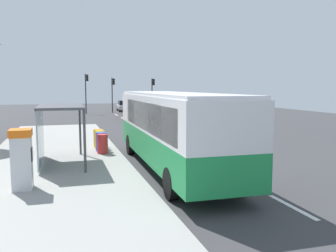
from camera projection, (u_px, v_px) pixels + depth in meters
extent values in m
cube|color=#38383A|center=(140.00, 129.00, 29.10)|extent=(56.00, 92.00, 0.04)
cube|color=#999993|center=(56.00, 162.00, 15.84)|extent=(6.20, 30.00, 0.18)
cube|color=silver|center=(292.00, 207.00, 10.11)|extent=(0.16, 2.20, 0.01)
cube|color=silver|center=(219.00, 168.00, 14.88)|extent=(0.16, 2.20, 0.01)
cube|color=silver|center=(181.00, 149.00, 19.64)|extent=(0.16, 2.20, 0.01)
cube|color=silver|center=(158.00, 137.00, 24.40)|extent=(0.16, 2.20, 0.01)
cube|color=silver|center=(142.00, 128.00, 29.16)|extent=(0.16, 2.20, 0.01)
cube|color=silver|center=(131.00, 123.00, 33.93)|extent=(0.16, 2.20, 0.01)
cube|color=silver|center=(123.00, 118.00, 38.69)|extent=(0.16, 2.20, 0.01)
cube|color=silver|center=(116.00, 115.00, 43.45)|extent=(0.16, 2.20, 0.01)
cube|color=#1E8C47|center=(172.00, 144.00, 14.53)|extent=(2.70, 11.04, 1.15)
cube|color=silver|center=(173.00, 113.00, 14.39)|extent=(2.70, 11.04, 1.45)
cube|color=silver|center=(173.00, 94.00, 14.30)|extent=(2.57, 10.82, 0.12)
cube|color=black|center=(145.00, 107.00, 19.62)|extent=(2.30, 0.16, 1.22)
cube|color=black|center=(146.00, 117.00, 13.60)|extent=(0.24, 8.58, 1.10)
cylinder|color=black|center=(130.00, 144.00, 18.03)|extent=(0.30, 1.00, 1.00)
cylinder|color=black|center=(172.00, 143.00, 18.63)|extent=(0.30, 1.00, 1.00)
cylinder|color=black|center=(171.00, 183.00, 10.75)|extent=(0.30, 1.00, 1.00)
cylinder|color=black|center=(238.00, 178.00, 11.36)|extent=(0.30, 1.00, 1.00)
cube|color=black|center=(143.00, 107.00, 37.70)|extent=(2.03, 5.21, 1.96)
cube|color=black|center=(143.00, 104.00, 37.66)|extent=(2.06, 3.13, 0.44)
cylinder|color=black|center=(156.00, 117.00, 36.16)|extent=(0.22, 0.68, 0.68)
cylinder|color=black|center=(139.00, 118.00, 35.65)|extent=(0.22, 0.68, 0.68)
cylinder|color=black|center=(147.00, 114.00, 39.97)|extent=(0.22, 0.68, 0.68)
cylinder|color=black|center=(131.00, 115.00, 39.45)|extent=(0.22, 0.68, 0.68)
cube|color=#B7B7BC|center=(124.00, 107.00, 50.04)|extent=(2.01, 4.48, 0.60)
cube|color=black|center=(124.00, 103.00, 49.78)|extent=(1.70, 2.45, 0.60)
cylinder|color=black|center=(117.00, 108.00, 51.33)|extent=(0.23, 0.65, 0.64)
cylinder|color=black|center=(129.00, 108.00, 51.72)|extent=(0.23, 0.65, 0.64)
cylinder|color=black|center=(120.00, 110.00, 48.43)|extent=(0.23, 0.65, 0.64)
cylinder|color=black|center=(131.00, 109.00, 48.82)|extent=(0.23, 0.65, 0.64)
cube|color=#A51919|center=(134.00, 110.00, 43.39)|extent=(1.94, 4.46, 0.60)
cube|color=black|center=(134.00, 105.00, 43.13)|extent=(1.66, 2.43, 0.60)
cylinder|color=black|center=(125.00, 112.00, 44.58)|extent=(0.22, 0.65, 0.64)
cylinder|color=black|center=(137.00, 111.00, 45.09)|extent=(0.22, 0.65, 0.64)
cylinder|color=black|center=(130.00, 113.00, 41.75)|extent=(0.22, 0.65, 0.64)
cylinder|color=black|center=(143.00, 113.00, 42.26)|extent=(0.22, 0.65, 0.64)
cube|color=silver|center=(22.00, 163.00, 11.19)|extent=(0.60, 0.70, 1.70)
cube|color=orange|center=(21.00, 133.00, 11.08)|extent=(0.66, 0.76, 0.24)
cube|color=black|center=(32.00, 154.00, 11.24)|extent=(0.03, 0.36, 0.44)
cylinder|color=red|center=(102.00, 144.00, 17.27)|extent=(0.52, 0.52, 0.95)
cylinder|color=blue|center=(101.00, 142.00, 17.94)|extent=(0.52, 0.52, 0.95)
cylinder|color=yellow|center=(100.00, 140.00, 18.61)|extent=(0.52, 0.52, 0.95)
cylinder|color=orange|center=(98.00, 138.00, 19.27)|extent=(0.52, 0.52, 0.95)
cylinder|color=#2D2D2D|center=(152.00, 96.00, 46.88)|extent=(0.14, 0.14, 4.58)
cube|color=black|center=(154.00, 82.00, 46.75)|extent=(0.24, 0.28, 0.84)
sphere|color=#360606|center=(154.00, 80.00, 46.75)|extent=(0.16, 0.16, 0.16)
sphere|color=#F2B20C|center=(154.00, 82.00, 46.78)|extent=(0.16, 0.16, 0.16)
sphere|color=black|center=(154.00, 84.00, 46.81)|extent=(0.16, 0.16, 0.16)
cylinder|color=#2D2D2D|center=(86.00, 94.00, 45.18)|extent=(0.14, 0.14, 5.10)
cube|color=black|center=(87.00, 78.00, 45.01)|extent=(0.24, 0.28, 0.84)
sphere|color=red|center=(88.00, 76.00, 45.01)|extent=(0.16, 0.16, 0.16)
sphere|color=#3C2C03|center=(88.00, 78.00, 45.05)|extent=(0.16, 0.16, 0.16)
sphere|color=black|center=(88.00, 80.00, 45.08)|extent=(0.16, 0.16, 0.16)
cylinder|color=#2D2D2D|center=(112.00, 95.00, 46.96)|extent=(0.14, 0.14, 4.64)
cube|color=black|center=(114.00, 82.00, 46.82)|extent=(0.24, 0.28, 0.84)
sphere|color=#360606|center=(114.00, 80.00, 46.82)|extent=(0.16, 0.16, 0.16)
sphere|color=#3C2C03|center=(115.00, 82.00, 46.85)|extent=(0.16, 0.16, 0.16)
sphere|color=green|center=(115.00, 84.00, 46.88)|extent=(0.16, 0.16, 0.16)
cube|color=#4C4C51|center=(61.00, 106.00, 14.78)|extent=(1.80, 4.00, 0.10)
cube|color=#8CA5B2|center=(40.00, 135.00, 14.67)|extent=(0.06, 3.80, 2.30)
cylinder|color=#4C4C51|center=(85.00, 141.00, 13.35)|extent=(0.10, 0.10, 2.44)
cylinder|color=#4C4C51|center=(80.00, 129.00, 16.97)|extent=(0.10, 0.10, 2.44)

